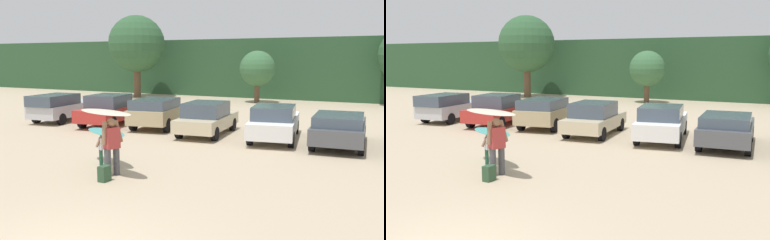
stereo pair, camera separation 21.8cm
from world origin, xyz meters
The scene contains 14 objects.
hillside_ridge centered at (0.00, 35.98, 2.58)m, with size 108.00×12.00×5.15m, color #284C2D.
tree_far_right centered at (-16.22, 26.42, 4.68)m, with size 4.98×4.98×7.20m.
tree_ridge_back centered at (-5.16, 26.71, 2.64)m, with size 2.77×2.77×4.05m.
parked_car_silver centered at (-11.74, 12.42, 0.81)m, with size 2.30×4.82×1.53m.
parked_car_red centered at (-8.48, 12.53, 0.82)m, with size 2.53×4.76×1.61m.
parked_car_tan centered at (-5.72, 12.89, 0.82)m, with size 2.57×4.53×1.50m.
parked_car_champagne centered at (-2.78, 12.21, 0.77)m, with size 2.25×4.44×1.50m.
parked_car_white centered at (0.33, 12.39, 0.78)m, with size 2.60×5.02×1.51m.
parked_car_dark_gray centered at (3.01, 12.15, 0.74)m, with size 2.23×4.58×1.34m.
person_adult centered at (-2.42, 4.70, 0.98)m, with size 0.45×0.73×1.73m.
person_child centered at (-3.47, 5.61, 0.60)m, with size 0.28×0.48×1.07m.
surfboard_cream centered at (-2.55, 4.61, 1.91)m, with size 2.33×1.19×0.11m.
surfboard_teal centered at (-3.43, 5.71, 1.08)m, with size 2.21×1.37×0.14m.
backpack_dropped centered at (-2.25, 4.12, 0.22)m, with size 0.24×0.34×0.45m.
Camera 1 is at (5.25, -5.18, 3.49)m, focal length 39.60 mm.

